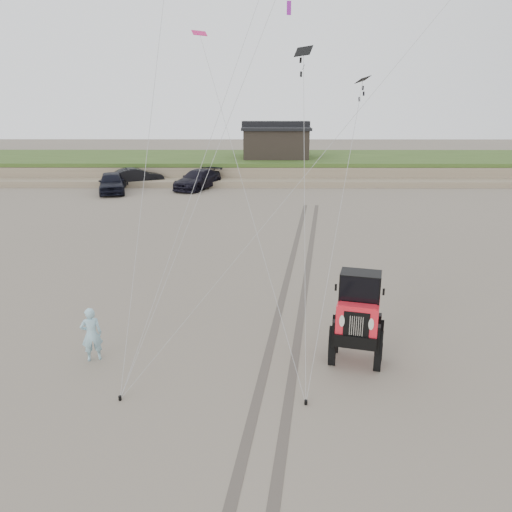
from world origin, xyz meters
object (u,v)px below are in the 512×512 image
object	(u,v)px
cabin	(276,141)
man	(91,334)
truck_a	(112,183)
truck_b	(136,177)
jeep	(357,328)
truck_c	(198,179)

from	to	relation	value
cabin	man	size ratio (longest dim) A/B	3.96
truck_a	truck_b	distance (m)	3.49
jeep	cabin	bearing A→B (deg)	106.77
truck_a	man	xyz separation A→B (m)	(6.84, -26.30, -0.01)
cabin	truck_c	distance (m)	10.35
cabin	man	xyz separation A→B (m)	(-6.35, -35.74, -2.43)
cabin	jeep	bearing A→B (deg)	-88.12
cabin	truck_c	size ratio (longest dim) A/B	1.21
truck_b	truck_a	bearing A→B (deg)	133.90
truck_a	jeep	xyz separation A→B (m)	(14.37, -26.39, 0.25)
truck_c	man	bearing A→B (deg)	-65.07
truck_c	truck_a	bearing A→B (deg)	-139.73
cabin	truck_c	bearing A→B (deg)	-131.19
man	cabin	bearing A→B (deg)	-120.93
cabin	truck_c	world-z (taller)	cabin
cabin	truck_b	xyz separation A→B (m)	(-12.02, -6.15, -2.49)
truck_b	man	size ratio (longest dim) A/B	2.81
man	truck_b	bearing A→B (deg)	-100.02
cabin	man	world-z (taller)	cabin
cabin	truck_a	size ratio (longest dim) A/B	1.34
jeep	man	distance (m)	7.53
cabin	truck_a	world-z (taller)	cabin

